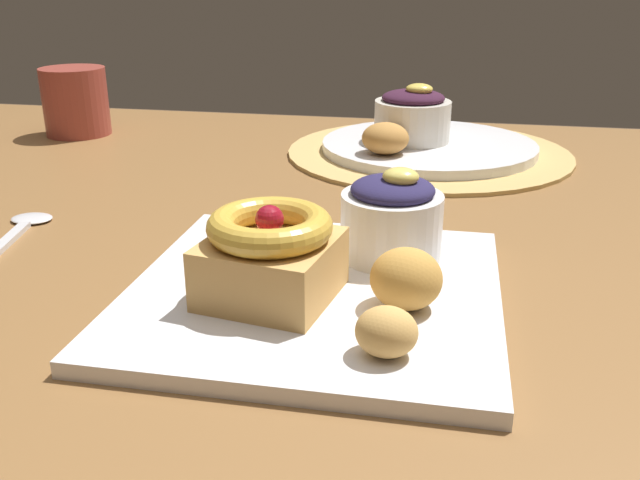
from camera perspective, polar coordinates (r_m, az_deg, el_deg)
name	(u,v)px	position (r m, az deg, el deg)	size (l,w,h in m)	color
dining_table	(388,300)	(0.71, 5.62, -4.96)	(1.50, 0.94, 0.73)	brown
woven_placemat	(428,153)	(0.92, 8.89, 7.12)	(0.37, 0.37, 0.01)	tan
front_plate	(315,293)	(0.51, -0.43, -4.36)	(0.27, 0.27, 0.01)	white
cake_slice	(271,254)	(0.48, -4.08, -1.19)	(0.10, 0.10, 0.07)	tan
berry_ramekin	(392,218)	(0.55, 5.91, 1.85)	(0.08, 0.08, 0.07)	white
fritter_front	(387,332)	(0.42, 5.49, -7.51)	(0.04, 0.03, 0.03)	tan
fritter_middle	(406,279)	(0.47, 7.09, -3.18)	(0.05, 0.05, 0.04)	gold
back_plate	(429,146)	(0.92, 8.92, 7.63)	(0.28, 0.28, 0.01)	white
back_ramekin	(412,116)	(0.91, 7.61, 10.09)	(0.10, 0.10, 0.08)	silver
back_pastry	(385,138)	(0.85, 5.39, 8.32)	(0.06, 0.06, 0.04)	#B77F3D
spoon	(21,228)	(0.70, -23.35, 0.89)	(0.05, 0.13, 0.00)	silver
coffee_mug	(76,101)	(1.08, -19.44, 10.68)	(0.09, 0.09, 0.10)	#993D33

